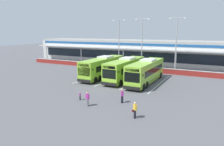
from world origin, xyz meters
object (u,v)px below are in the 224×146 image
at_px(pedestrian_in_dark_coat, 122,96).
at_px(pedestrian_with_handbag, 135,110).
at_px(lamp_post_west, 119,40).
at_px(pedestrian_child, 80,96).
at_px(coach_bus_centre, 146,72).
at_px(lamp_post_east, 176,42).
at_px(coach_bus_leftmost, 103,68).
at_px(lamp_post_centre, 142,41).
at_px(pedestrian_near_bin, 87,98).
at_px(coach_bus_left_centre, 125,69).

bearing_deg(pedestrian_in_dark_coat, pedestrian_with_handbag, -49.92).
bearing_deg(lamp_post_west, pedestrian_child, -75.53).
relative_size(coach_bus_centre, lamp_post_east, 1.11).
relative_size(coach_bus_leftmost, lamp_post_centre, 1.11).
relative_size(coach_bus_leftmost, pedestrian_in_dark_coat, 7.51).
height_order(pedestrian_near_bin, lamp_post_centre, lamp_post_centre).
height_order(coach_bus_centre, pedestrian_near_bin, coach_bus_centre).
relative_size(coach_bus_leftmost, lamp_post_east, 1.11).
distance_m(coach_bus_left_centre, lamp_post_west, 13.86).
relative_size(pedestrian_with_handbag, pedestrian_in_dark_coat, 1.00).
height_order(coach_bus_centre, lamp_post_west, lamp_post_west).
relative_size(pedestrian_child, lamp_post_centre, 0.09).
bearing_deg(pedestrian_child, coach_bus_leftmost, 107.57).
bearing_deg(lamp_post_west, lamp_post_centre, -11.19).
xyz_separation_m(pedestrian_in_dark_coat, lamp_post_centre, (-5.21, 21.45, 5.42)).
bearing_deg(coach_bus_left_centre, coach_bus_leftmost, -179.41).
height_order(lamp_post_west, lamp_post_centre, same).
height_order(coach_bus_leftmost, pedestrian_child, coach_bus_leftmost).
height_order(pedestrian_near_bin, lamp_post_east, lamp_post_east).
bearing_deg(lamp_post_west, pedestrian_with_handbag, -61.60).
height_order(pedestrian_with_handbag, pedestrian_child, pedestrian_with_handbag).
height_order(coach_bus_centre, pedestrian_with_handbag, coach_bus_centre).
xyz_separation_m(coach_bus_leftmost, coach_bus_centre, (8.35, -0.55, 0.00)).
distance_m(lamp_post_centre, lamp_post_east, 7.08).
height_order(coach_bus_left_centre, lamp_post_centre, lamp_post_centre).
xyz_separation_m(coach_bus_leftmost, lamp_post_centre, (3.80, 10.17, 4.50)).
relative_size(coach_bus_left_centre, pedestrian_child, 12.11).
height_order(coach_bus_left_centre, lamp_post_west, lamp_post_west).
bearing_deg(lamp_post_west, coach_bus_centre, -48.50).
bearing_deg(pedestrian_child, pedestrian_near_bin, -33.64).
distance_m(pedestrian_in_dark_coat, pedestrian_child, 5.19).
xyz_separation_m(lamp_post_west, lamp_post_east, (13.06, -1.10, 0.00)).
bearing_deg(coach_bus_centre, pedestrian_near_bin, -99.86).
relative_size(coach_bus_centre, lamp_post_west, 1.11).
xyz_separation_m(pedestrian_in_dark_coat, pedestrian_near_bin, (-3.01, -2.75, 0.00)).
relative_size(pedestrian_in_dark_coat, pedestrian_child, 1.61).
xyz_separation_m(coach_bus_centre, pedestrian_near_bin, (-2.34, -13.48, -0.91)).
bearing_deg(lamp_post_east, coach_bus_left_centre, -122.18).
distance_m(coach_bus_centre, lamp_post_centre, 12.48).
relative_size(coach_bus_leftmost, coach_bus_centre, 1.00).
xyz_separation_m(coach_bus_left_centre, pedestrian_with_handbag, (7.47, -14.80, -0.93)).
distance_m(coach_bus_leftmost, lamp_post_centre, 11.75).
bearing_deg(pedestrian_near_bin, pedestrian_in_dark_coat, 42.49).
bearing_deg(coach_bus_leftmost, pedestrian_child, -72.43).
xyz_separation_m(lamp_post_centre, lamp_post_east, (7.08, 0.08, 0.00)).
relative_size(coach_bus_left_centre, pedestrian_near_bin, 7.51).
bearing_deg(pedestrian_child, lamp_post_west, 104.47).
bearing_deg(pedestrian_child, pedestrian_in_dark_coat, 16.13).
xyz_separation_m(pedestrian_in_dark_coat, pedestrian_child, (-4.98, -1.44, -0.33)).
xyz_separation_m(pedestrian_with_handbag, pedestrian_child, (-7.90, 2.03, -0.32)).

